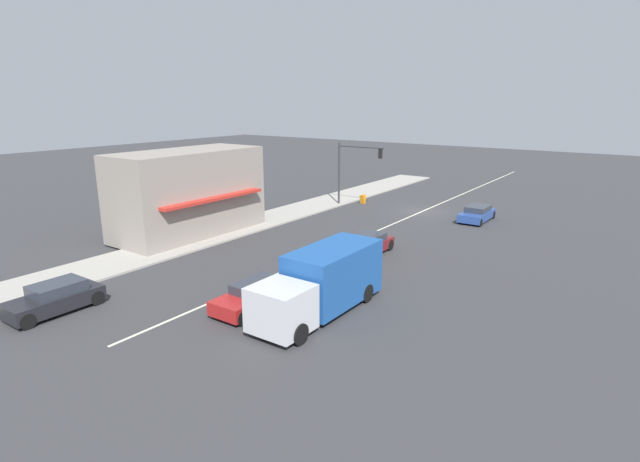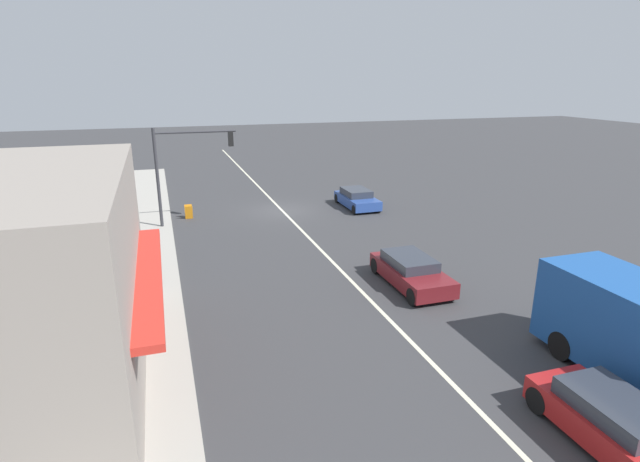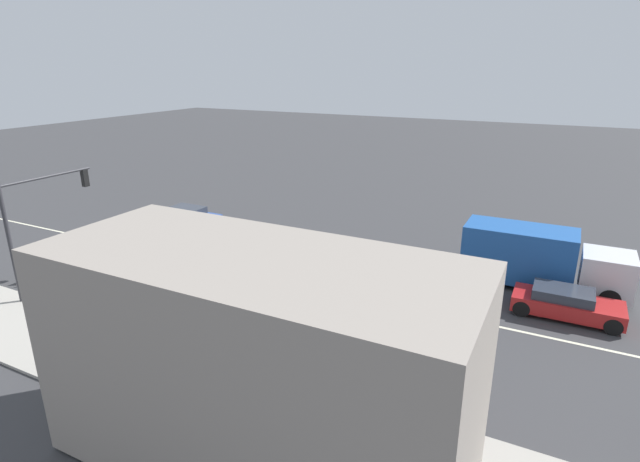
{
  "view_description": "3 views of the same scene",
  "coord_description": "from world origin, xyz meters",
  "px_view_note": "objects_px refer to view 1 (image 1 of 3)",
  "views": [
    {
      "loc": [
        -17.21,
        39.77,
        9.51
      ],
      "look_at": [
        -0.24,
        15.76,
        1.7
      ],
      "focal_mm": 28.0,
      "sensor_mm": 36.0,
      "label": 1
    },
    {
      "loc": [
        7.38,
        30.8,
        8.36
      ],
      "look_at": [
        0.95,
        10.97,
        1.92
      ],
      "focal_mm": 28.0,
      "sensor_mm": 36.0,
      "label": 2
    },
    {
      "loc": [
        19.66,
        23.02,
        10.33
      ],
      "look_at": [
        -1.64,
        12.22,
        2.31
      ],
      "focal_mm": 28.0,
      "sensor_mm": 36.0,
      "label": 3
    }
  ],
  "objects_px": {
    "traffic_signal_main": "(353,164)",
    "sedan_dark": "(55,298)",
    "hatchback_red": "(256,295)",
    "coupe_blue": "(477,214)",
    "warning_aframe_sign": "(363,199)",
    "pedestrian": "(259,209)",
    "delivery_truck": "(323,282)",
    "sedan_maroon": "(366,245)"
  },
  "relations": [
    {
      "from": "delivery_truck",
      "to": "sedan_dark",
      "type": "relative_size",
      "value": 1.83
    },
    {
      "from": "warning_aframe_sign",
      "to": "coupe_blue",
      "type": "relative_size",
      "value": 0.2
    },
    {
      "from": "hatchback_red",
      "to": "coupe_blue",
      "type": "bearing_deg",
      "value": -96.91
    },
    {
      "from": "pedestrian",
      "to": "sedan_maroon",
      "type": "relative_size",
      "value": 0.38
    },
    {
      "from": "pedestrian",
      "to": "delivery_truck",
      "type": "distance_m",
      "value": 18.43
    },
    {
      "from": "hatchback_red",
      "to": "coupe_blue",
      "type": "relative_size",
      "value": 1.07
    },
    {
      "from": "sedan_dark",
      "to": "coupe_blue",
      "type": "xyz_separation_m",
      "value": [
        -10.0,
        -28.77,
        -0.08
      ]
    },
    {
      "from": "warning_aframe_sign",
      "to": "pedestrian",
      "type": "bearing_deg",
      "value": 72.27
    },
    {
      "from": "sedan_maroon",
      "to": "traffic_signal_main",
      "type": "bearing_deg",
      "value": -54.92
    },
    {
      "from": "traffic_signal_main",
      "to": "delivery_truck",
      "type": "relative_size",
      "value": 0.75
    },
    {
      "from": "hatchback_red",
      "to": "sedan_maroon",
      "type": "distance_m",
      "value": 10.18
    },
    {
      "from": "sedan_dark",
      "to": "sedan_maroon",
      "type": "xyz_separation_m",
      "value": [
        -7.2,
        -15.85,
        -0.05
      ]
    },
    {
      "from": "warning_aframe_sign",
      "to": "coupe_blue",
      "type": "bearing_deg",
      "value": 177.08
    },
    {
      "from": "sedan_dark",
      "to": "hatchback_red",
      "type": "height_order",
      "value": "sedan_dark"
    },
    {
      "from": "delivery_truck",
      "to": "warning_aframe_sign",
      "type": "bearing_deg",
      "value": -63.8
    },
    {
      "from": "traffic_signal_main",
      "to": "sedan_dark",
      "type": "relative_size",
      "value": 1.37
    },
    {
      "from": "sedan_dark",
      "to": "warning_aframe_sign",
      "type": "bearing_deg",
      "value": -88.18
    },
    {
      "from": "sedan_dark",
      "to": "coupe_blue",
      "type": "bearing_deg",
      "value": -109.17
    },
    {
      "from": "delivery_truck",
      "to": "sedan_maroon",
      "type": "bearing_deg",
      "value": -72.24
    },
    {
      "from": "warning_aframe_sign",
      "to": "delivery_truck",
      "type": "bearing_deg",
      "value": 116.2
    },
    {
      "from": "delivery_truck",
      "to": "traffic_signal_main",
      "type": "bearing_deg",
      "value": -61.62
    },
    {
      "from": "traffic_signal_main",
      "to": "coupe_blue",
      "type": "bearing_deg",
      "value": -174.54
    },
    {
      "from": "sedan_dark",
      "to": "coupe_blue",
      "type": "relative_size",
      "value": 1.0
    },
    {
      "from": "traffic_signal_main",
      "to": "sedan_dark",
      "type": "xyz_separation_m",
      "value": [
        -1.12,
        27.7,
        -3.23
      ]
    },
    {
      "from": "traffic_signal_main",
      "to": "coupe_blue",
      "type": "xyz_separation_m",
      "value": [
        -11.12,
        -1.06,
        -3.31
      ]
    },
    {
      "from": "coupe_blue",
      "to": "traffic_signal_main",
      "type": "bearing_deg",
      "value": 5.46
    },
    {
      "from": "delivery_truck",
      "to": "hatchback_red",
      "type": "xyz_separation_m",
      "value": [
        2.8,
        1.44,
        -0.84
      ]
    },
    {
      "from": "traffic_signal_main",
      "to": "sedan_maroon",
      "type": "distance_m",
      "value": 14.85
    },
    {
      "from": "coupe_blue",
      "to": "sedan_maroon",
      "type": "height_order",
      "value": "sedan_maroon"
    },
    {
      "from": "hatchback_red",
      "to": "coupe_blue",
      "type": "xyz_separation_m",
      "value": [
        -2.8,
        -23.09,
        -0.04
      ]
    },
    {
      "from": "traffic_signal_main",
      "to": "delivery_truck",
      "type": "distance_m",
      "value": 23.53
    },
    {
      "from": "delivery_truck",
      "to": "sedan_maroon",
      "type": "xyz_separation_m",
      "value": [
        2.8,
        -8.74,
        -0.85
      ]
    },
    {
      "from": "pedestrian",
      "to": "sedan_maroon",
      "type": "xyz_separation_m",
      "value": [
        -11.54,
        2.82,
        -0.37
      ]
    },
    {
      "from": "traffic_signal_main",
      "to": "coupe_blue",
      "type": "distance_m",
      "value": 11.66
    },
    {
      "from": "warning_aframe_sign",
      "to": "hatchback_red",
      "type": "relative_size",
      "value": 0.19
    },
    {
      "from": "hatchback_red",
      "to": "sedan_maroon",
      "type": "height_order",
      "value": "hatchback_red"
    },
    {
      "from": "traffic_signal_main",
      "to": "delivery_truck",
      "type": "xyz_separation_m",
      "value": [
        -11.12,
        20.59,
        -2.43
      ]
    },
    {
      "from": "traffic_signal_main",
      "to": "warning_aframe_sign",
      "type": "relative_size",
      "value": 6.69
    },
    {
      "from": "warning_aframe_sign",
      "to": "traffic_signal_main",
      "type": "bearing_deg",
      "value": 83.19
    },
    {
      "from": "traffic_signal_main",
      "to": "sedan_dark",
      "type": "distance_m",
      "value": 27.91
    },
    {
      "from": "hatchback_red",
      "to": "pedestrian",
      "type": "bearing_deg",
      "value": -48.41
    },
    {
      "from": "sedan_dark",
      "to": "sedan_maroon",
      "type": "distance_m",
      "value": 17.41
    }
  ]
}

